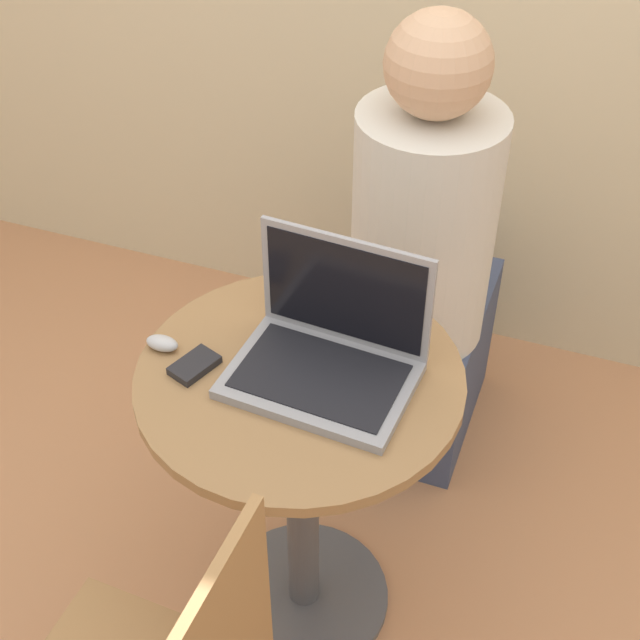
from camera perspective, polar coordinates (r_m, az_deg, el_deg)
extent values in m
plane|color=tan|center=(2.28, -1.01, -17.31)|extent=(12.00, 12.00, 0.00)
cylinder|color=#4C4C51|center=(2.27, -1.01, -17.18)|extent=(0.41, 0.41, 0.02)
cylinder|color=#4C4C51|center=(1.97, -1.14, -11.48)|extent=(0.07, 0.07, 0.72)
cylinder|color=olive|center=(1.69, -1.30, -3.76)|extent=(0.63, 0.63, 0.02)
cube|color=gray|center=(1.65, -0.01, -3.86)|extent=(0.35, 0.26, 0.02)
cube|color=black|center=(1.65, -0.01, -3.57)|extent=(0.31, 0.21, 0.00)
cube|color=gray|center=(1.65, 1.65, 1.93)|extent=(0.34, 0.03, 0.24)
cube|color=black|center=(1.64, 1.57, 1.81)|extent=(0.31, 0.02, 0.21)
cube|color=black|center=(1.70, -8.03, -2.89)|extent=(0.09, 0.11, 0.02)
ellipsoid|color=#B2B2B7|center=(1.75, -10.07, -1.47)|extent=(0.07, 0.04, 0.03)
cube|color=#3D4766|center=(2.50, 6.44, -2.55)|extent=(0.32, 0.47, 0.45)
cylinder|color=beige|center=(2.08, 6.62, 5.78)|extent=(0.33, 0.33, 0.58)
sphere|color=tan|center=(1.88, 7.59, 15.92)|extent=(0.23, 0.23, 0.23)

